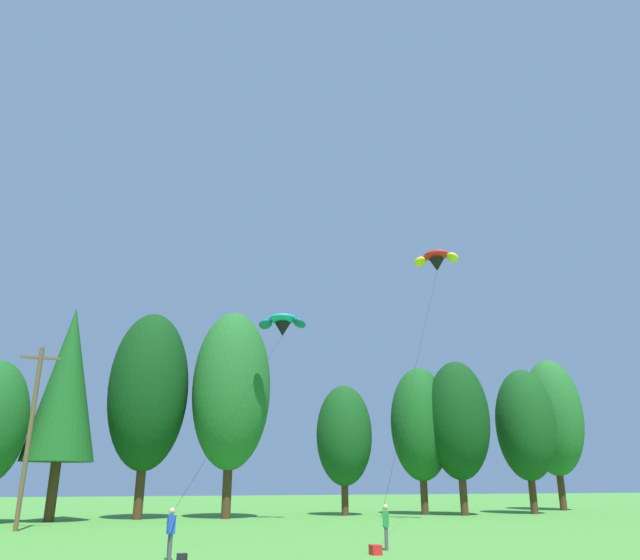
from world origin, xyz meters
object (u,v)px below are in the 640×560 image
object	(u,v)px
parafoil_kite_high_teal	(282,324)
picnic_cooler	(375,550)
utility_pole	(30,431)
kite_flyer_near	(171,529)
kite_flyer_mid	(386,523)
backpack	(182,560)
parafoil_kite_mid_red_yellow	(436,260)

from	to	relation	value
parafoil_kite_high_teal	picnic_cooler	xyz separation A→B (m)	(-1.56, -19.24, -13.34)
utility_pole	parafoil_kite_high_teal	bearing A→B (deg)	9.90
kite_flyer_near	picnic_cooler	bearing A→B (deg)	-4.99
utility_pole	kite_flyer_near	xyz separation A→B (m)	(6.55, -15.90, -4.32)
utility_pole	kite_flyer_mid	size ratio (longest dim) A/B	5.97
utility_pole	backpack	distance (m)	19.61
kite_flyer_mid	backpack	distance (m)	8.60
parafoil_kite_mid_red_yellow	picnic_cooler	bearing A→B (deg)	-129.92
backpack	picnic_cooler	size ratio (longest dim) A/B	0.77
backpack	kite_flyer_mid	bearing A→B (deg)	-160.99
kite_flyer_mid	backpack	world-z (taller)	kite_flyer_mid
parafoil_kite_mid_red_yellow	backpack	distance (m)	29.35
parafoil_kite_high_teal	parafoil_kite_mid_red_yellow	size ratio (longest dim) A/B	1.15
parafoil_kite_high_teal	backpack	xyz separation A→B (m)	(-8.70, -20.38, -13.31)
parafoil_kite_mid_red_yellow	picnic_cooler	size ratio (longest dim) A/B	33.23
kite_flyer_near	parafoil_kite_high_teal	size ratio (longest dim) A/B	0.08
kite_flyer_mid	picnic_cooler	size ratio (longest dim) A/B	3.25
utility_pole	kite_flyer_near	bearing A→B (deg)	-67.61
parafoil_kite_mid_red_yellow	backpack	world-z (taller)	parafoil_kite_mid_red_yellow
parafoil_kite_high_teal	backpack	bearing A→B (deg)	-113.11
parafoil_kite_high_teal	parafoil_kite_mid_red_yellow	bearing A→B (deg)	-30.19
utility_pole	picnic_cooler	world-z (taller)	utility_pole
kite_flyer_mid	picnic_cooler	distance (m)	1.89
kite_flyer_mid	parafoil_kite_mid_red_yellow	xyz separation A→B (m)	(10.28, 12.23, 16.65)
kite_flyer_mid	picnic_cooler	world-z (taller)	kite_flyer_mid
parafoil_kite_mid_red_yellow	backpack	xyz separation A→B (m)	(-18.48, -14.69, -17.44)
parafoil_kite_high_teal	picnic_cooler	size ratio (longest dim) A/B	38.32
kite_flyer_near	kite_flyer_mid	bearing A→B (deg)	4.65
kite_flyer_near	parafoil_kite_mid_red_yellow	distance (m)	28.16
backpack	kite_flyer_near	bearing A→B (deg)	-80.93
parafoil_kite_high_teal	kite_flyer_near	bearing A→B (deg)	-115.60
kite_flyer_mid	parafoil_kite_high_teal	xyz separation A→B (m)	(0.50, 17.92, 12.52)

